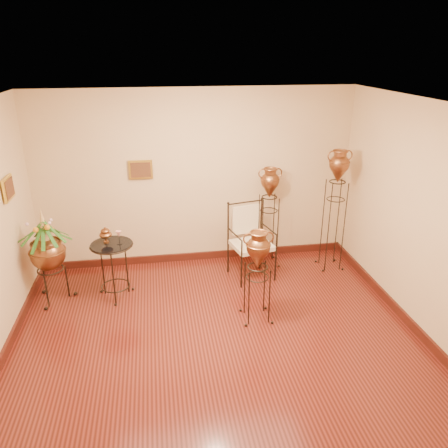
{
  "coord_description": "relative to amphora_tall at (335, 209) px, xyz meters",
  "views": [
    {
      "loc": [
        -0.63,
        -4.13,
        3.35
      ],
      "look_at": [
        0.25,
        1.3,
        1.1
      ],
      "focal_mm": 35.0,
      "sensor_mm": 36.0,
      "label": 1
    }
  ],
  "objects": [
    {
      "name": "ground",
      "position": [
        -2.09,
        -1.88,
        -0.99
      ],
      "size": [
        5.0,
        5.0,
        0.0
      ],
      "primitive_type": "plane",
      "color": "maroon",
      "rests_on": "ground"
    },
    {
      "name": "room_shell",
      "position": [
        -2.1,
        -1.87,
        0.74
      ],
      "size": [
        5.02,
        5.02,
        2.81
      ],
      "color": "#D4B888",
      "rests_on": "ground"
    },
    {
      "name": "amphora_tall",
      "position": [
        0.0,
        0.0,
        0.0
      ],
      "size": [
        0.47,
        0.47,
        1.95
      ],
      "rotation": [
        0.0,
        0.0,
        0.26
      ],
      "color": "black",
      "rests_on": "ground"
    },
    {
      "name": "amphora_mid",
      "position": [
        -0.98,
        0.27,
        -0.16
      ],
      "size": [
        0.48,
        0.48,
        1.65
      ],
      "rotation": [
        0.0,
        0.0,
        -0.41
      ],
      "color": "black",
      "rests_on": "ground"
    },
    {
      "name": "amphora_short",
      "position": [
        -1.51,
        -1.24,
        -0.36
      ],
      "size": [
        0.42,
        0.42,
        1.26
      ],
      "rotation": [
        0.0,
        0.0,
        0.1
      ],
      "color": "black",
      "rests_on": "ground"
    },
    {
      "name": "planter_urn",
      "position": [
        -4.24,
        -0.33,
        -0.21
      ],
      "size": [
        0.96,
        0.96,
        1.39
      ],
      "rotation": [
        0.0,
        0.0,
        0.35
      ],
      "color": "black",
      "rests_on": "ground"
    },
    {
      "name": "armchair",
      "position": [
        -1.34,
        -0.12,
        -0.41
      ],
      "size": [
        0.77,
        0.74,
        1.16
      ],
      "rotation": [
        0.0,
        0.0,
        0.22
      ],
      "color": "black",
      "rests_on": "ground"
    },
    {
      "name": "side_table",
      "position": [
        -3.38,
        -0.39,
        -0.56
      ],
      "size": [
        0.74,
        0.74,
        1.05
      ],
      "rotation": [
        0.0,
        0.0,
        0.37
      ],
      "color": "black",
      "rests_on": "ground"
    }
  ]
}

